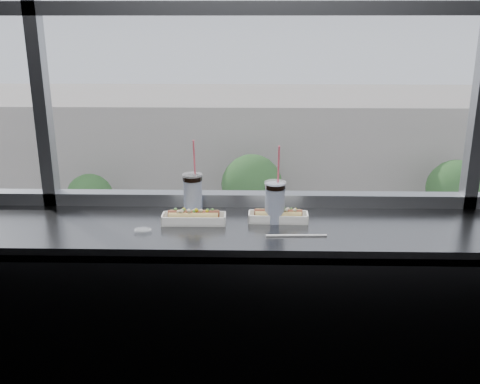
{
  "coord_description": "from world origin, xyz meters",
  "views": [
    {
      "loc": [
        -0.03,
        -0.95,
        1.93
      ],
      "look_at": [
        -0.08,
        1.23,
        1.25
      ],
      "focal_mm": 40.0,
      "sensor_mm": 36.0,
      "label": 1
    }
  ],
  "objects_px": {
    "tree_center": "(252,185)",
    "car_far_a": "(38,251)",
    "car_far_b": "(291,257)",
    "tree_right": "(456,189)",
    "car_near_b": "(105,337)",
    "car_near_d": "(409,339)",
    "car_near_c": "(297,338)",
    "pedestrian_c": "(351,225)",
    "pedestrian_b": "(223,230)",
    "soda_cup_left": "(193,191)",
    "tree_left": "(90,197)",
    "soda_cup_right": "(275,200)",
    "hotdog_tray_right": "(278,216)",
    "wrapper": "(143,230)",
    "hotdog_tray_left": "(194,217)",
    "loose_straw": "(296,235)"
  },
  "relations": [
    {
      "from": "tree_center",
      "to": "car_far_a",
      "type": "bearing_deg",
      "value": -160.99
    },
    {
      "from": "car_far_a",
      "to": "car_far_b",
      "type": "relative_size",
      "value": 1.2
    },
    {
      "from": "car_far_a",
      "to": "tree_right",
      "type": "xyz_separation_m",
      "value": [
        23.68,
        4.0,
        2.49
      ]
    },
    {
      "from": "car_near_b",
      "to": "tree_center",
      "type": "relative_size",
      "value": 1.03
    },
    {
      "from": "car_near_d",
      "to": "tree_center",
      "type": "height_order",
      "value": "tree_center"
    },
    {
      "from": "car_near_c",
      "to": "pedestrian_c",
      "type": "distance_m",
      "value": 13.75
    },
    {
      "from": "car_near_c",
      "to": "pedestrian_b",
      "type": "relative_size",
      "value": 3.46
    },
    {
      "from": "soda_cup_left",
      "to": "tree_left",
      "type": "xyz_separation_m",
      "value": [
        -9.54,
        28.11,
        -9.19
      ]
    },
    {
      "from": "soda_cup_right",
      "to": "tree_left",
      "type": "height_order",
      "value": "soda_cup_right"
    },
    {
      "from": "soda_cup_left",
      "to": "tree_center",
      "type": "xyz_separation_m",
      "value": [
        0.25,
        28.11,
        -8.34
      ]
    },
    {
      "from": "car_near_d",
      "to": "car_far_b",
      "type": "height_order",
      "value": "car_near_d"
    },
    {
      "from": "car_far_a",
      "to": "tree_center",
      "type": "height_order",
      "value": "tree_center"
    },
    {
      "from": "hotdog_tray_right",
      "to": "pedestrian_b",
      "type": "relative_size",
      "value": 0.14
    },
    {
      "from": "tree_right",
      "to": "pedestrian_b",
      "type": "bearing_deg",
      "value": 179.88
    },
    {
      "from": "wrapper",
      "to": "car_far_b",
      "type": "distance_m",
      "value": 26.91
    },
    {
      "from": "hotdog_tray_left",
      "to": "tree_center",
      "type": "distance_m",
      "value": 29.44
    },
    {
      "from": "loose_straw",
      "to": "car_near_c",
      "type": "xyz_separation_m",
      "value": [
        1.62,
        16.4,
        -10.98
      ]
    },
    {
      "from": "tree_center",
      "to": "wrapper",
      "type": "bearing_deg",
      "value": -90.87
    },
    {
      "from": "soda_cup_left",
      "to": "soda_cup_right",
      "type": "relative_size",
      "value": 0.99
    },
    {
      "from": "car_near_d",
      "to": "pedestrian_c",
      "type": "bearing_deg",
      "value": 2.91
    },
    {
      "from": "hotdog_tray_left",
      "to": "car_near_b",
      "type": "xyz_separation_m",
      "value": [
        -5.56,
        16.26,
        -11.09
      ]
    },
    {
      "from": "car_near_c",
      "to": "car_far_a",
      "type": "distance_m",
      "value": 15.64
    },
    {
      "from": "soda_cup_left",
      "to": "pedestrian_b",
      "type": "distance_m",
      "value": 30.33
    },
    {
      "from": "soda_cup_left",
      "to": "car_far_b",
      "type": "distance_m",
      "value": 26.69
    },
    {
      "from": "soda_cup_left",
      "to": "car_far_b",
      "type": "xyz_separation_m",
      "value": [
        2.4,
        24.11,
        -11.21
      ]
    },
    {
      "from": "soda_cup_left",
      "to": "car_near_d",
      "type": "xyz_separation_m",
      "value": [
        6.47,
        16.11,
        -11.05
      ]
    },
    {
      "from": "car_near_d",
      "to": "pedestrian_c",
      "type": "height_order",
      "value": "car_near_d"
    },
    {
      "from": "hotdog_tray_right",
      "to": "soda_cup_left",
      "type": "height_order",
      "value": "soda_cup_left"
    },
    {
      "from": "car_far_b",
      "to": "pedestrian_b",
      "type": "height_order",
      "value": "car_far_b"
    },
    {
      "from": "wrapper",
      "to": "tree_left",
      "type": "relative_size",
      "value": 0.02
    },
    {
      "from": "wrapper",
      "to": "car_near_c",
      "type": "xyz_separation_m",
      "value": [
        2.26,
        16.37,
        -10.98
      ]
    },
    {
      "from": "car_near_c",
      "to": "car_near_b",
      "type": "bearing_deg",
      "value": 94.9
    },
    {
      "from": "car_near_c",
      "to": "pedestrian_c",
      "type": "xyz_separation_m",
      "value": [
        4.41,
        13.02,
        -0.17
      ]
    },
    {
      "from": "pedestrian_c",
      "to": "soda_cup_left",
      "type": "bearing_deg",
      "value": -102.57
    },
    {
      "from": "car_far_a",
      "to": "pedestrian_b",
      "type": "relative_size",
      "value": 3.65
    },
    {
      "from": "car_far_a",
      "to": "car_near_b",
      "type": "relative_size",
      "value": 1.15
    },
    {
      "from": "soda_cup_left",
      "to": "tree_left",
      "type": "relative_size",
      "value": 0.08
    },
    {
      "from": "car_near_b",
      "to": "tree_left",
      "type": "distance_m",
      "value": 12.8
    },
    {
      "from": "tree_right",
      "to": "wrapper",
      "type": "bearing_deg",
      "value": -113.78
    },
    {
      "from": "loose_straw",
      "to": "hotdog_tray_left",
      "type": "bearing_deg",
      "value": 159.42
    },
    {
      "from": "wrapper",
      "to": "pedestrian_b",
      "type": "height_order",
      "value": "wrapper"
    },
    {
      "from": "soda_cup_left",
      "to": "soda_cup_right",
      "type": "height_order",
      "value": "soda_cup_right"
    },
    {
      "from": "soda_cup_right",
      "to": "car_near_c",
      "type": "xyz_separation_m",
      "value": [
        1.71,
        16.23,
        -11.07
      ]
    },
    {
      "from": "tree_center",
      "to": "loose_straw",
      "type": "bearing_deg",
      "value": -89.58
    },
    {
      "from": "hotdog_tray_left",
      "to": "loose_straw",
      "type": "bearing_deg",
      "value": -19.08
    },
    {
      "from": "soda_cup_right",
      "to": "car_near_b",
      "type": "xyz_separation_m",
      "value": [
        -5.91,
        16.23,
        -11.16
      ]
    },
    {
      "from": "car_near_c",
      "to": "soda_cup_right",
      "type": "bearing_deg",
      "value": 178.9
    },
    {
      "from": "hotdog_tray_right",
      "to": "soda_cup_right",
      "type": "height_order",
      "value": "soda_cup_right"
    },
    {
      "from": "soda_cup_left",
      "to": "hotdog_tray_right",
      "type": "bearing_deg",
      "value": -16.58
    },
    {
      "from": "hotdog_tray_left",
      "to": "soda_cup_right",
      "type": "xyz_separation_m",
      "value": [
        0.35,
        0.03,
        0.07
      ]
    }
  ]
}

